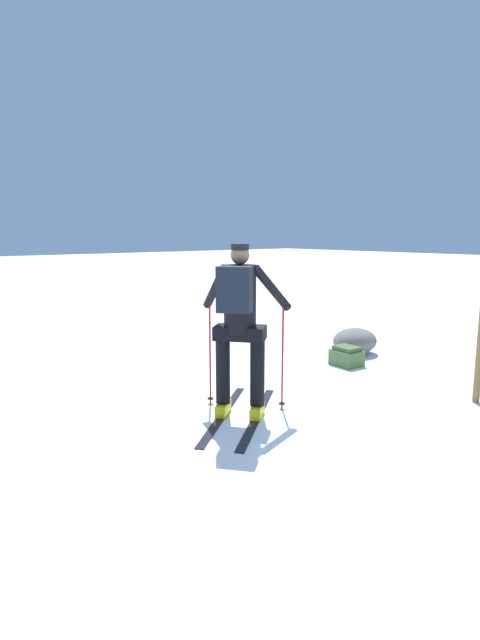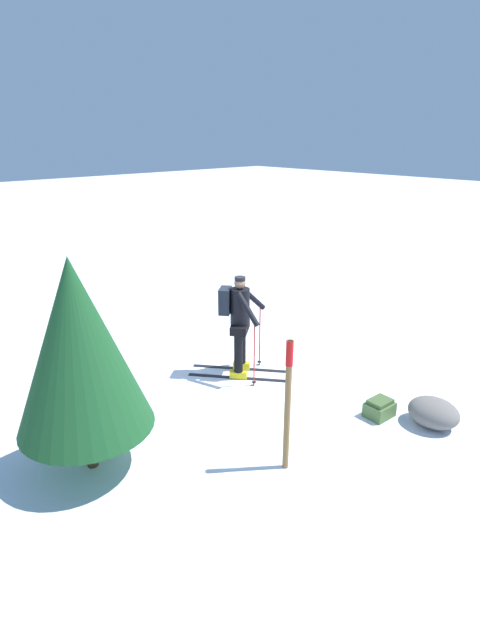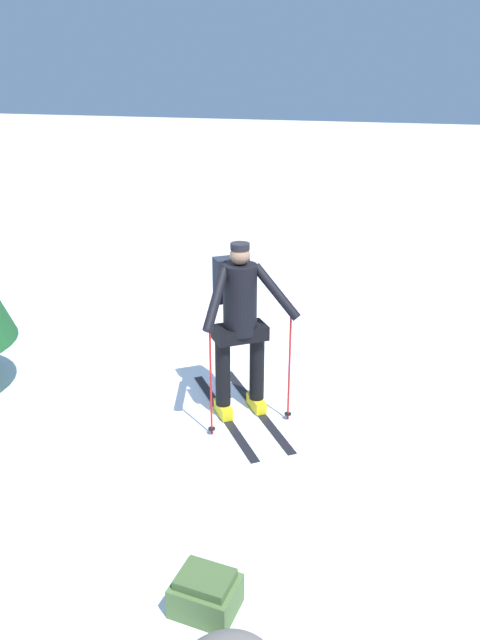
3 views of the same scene
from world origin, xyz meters
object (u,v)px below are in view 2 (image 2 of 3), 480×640
object	(u,v)px
dropped_backpack	(379,408)
rock_boulder	(433,412)
skier	(239,319)
trail_marker	(288,397)
pine_tree	(78,346)

from	to	relation	value
dropped_backpack	rock_boulder	distance (m)	0.76
skier	trail_marker	world-z (taller)	skier
skier	rock_boulder	world-z (taller)	skier
skier	pine_tree	xyz separation A→B (m)	(-0.64, 3.15, 0.65)
pine_tree	dropped_backpack	bearing A→B (deg)	-116.35
skier	dropped_backpack	distance (m)	2.71
trail_marker	pine_tree	size ratio (longest dim) A/B	0.64
skier	trail_marker	bearing A→B (deg)	150.01
trail_marker	pine_tree	world-z (taller)	pine_tree
dropped_backpack	pine_tree	world-z (taller)	pine_tree
dropped_backpack	trail_marker	world-z (taller)	trail_marker
dropped_backpack	pine_tree	bearing A→B (deg)	63.65
rock_boulder	pine_tree	distance (m)	5.04
trail_marker	pine_tree	distance (m)	2.57
skier	dropped_backpack	world-z (taller)	skier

